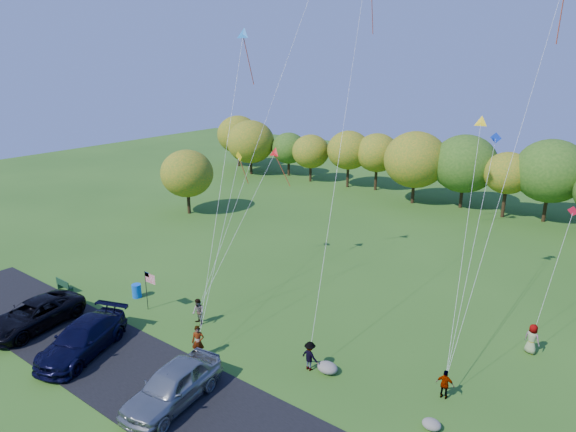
# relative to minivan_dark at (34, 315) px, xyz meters

# --- Properties ---
(ground) EXTENTS (140.00, 140.00, 0.00)m
(ground) POSITION_rel_minivan_dark_xyz_m (11.04, 4.75, -0.92)
(ground) COLOR #2D5919
(ground) RESTS_ON ground
(asphalt_lane) EXTENTS (44.00, 6.00, 0.06)m
(asphalt_lane) POSITION_rel_minivan_dark_xyz_m (11.04, 0.75, -0.89)
(asphalt_lane) COLOR black
(asphalt_lane) RESTS_ON ground
(treeline) EXTENTS (76.21, 27.98, 8.71)m
(treeline) POSITION_rel_minivan_dark_xyz_m (9.71, 40.85, 3.78)
(treeline) COLOR #362513
(treeline) RESTS_ON ground
(minivan_dark) EXTENTS (3.71, 6.51, 1.71)m
(minivan_dark) POSITION_rel_minivan_dark_xyz_m (0.00, 0.00, 0.00)
(minivan_dark) COLOR black
(minivan_dark) RESTS_ON asphalt_lane
(minivan_navy) EXTENTS (4.57, 6.73, 1.81)m
(minivan_navy) POSITION_rel_minivan_dark_xyz_m (5.09, 0.18, 0.05)
(minivan_navy) COLOR black
(minivan_navy) RESTS_ON asphalt_lane
(minivan_silver) EXTENTS (3.07, 6.00, 1.95)m
(minivan_silver) POSITION_rel_minivan_dark_xyz_m (12.62, 0.37, 0.12)
(minivan_silver) COLOR gray
(minivan_silver) RESTS_ON asphalt_lane
(flyer_a) EXTENTS (0.84, 0.78, 1.94)m
(flyer_a) POSITION_rel_minivan_dark_xyz_m (10.56, 3.95, 0.05)
(flyer_a) COLOR #4C4C59
(flyer_a) RESTS_ON ground
(flyer_b) EXTENTS (1.01, 0.89, 1.74)m
(flyer_b) POSITION_rel_minivan_dark_xyz_m (7.82, 6.53, -0.04)
(flyer_b) COLOR #4C4C59
(flyer_b) RESTS_ON ground
(flyer_c) EXTENTS (1.12, 0.71, 1.66)m
(flyer_c) POSITION_rel_minivan_dark_xyz_m (16.24, 6.79, -0.09)
(flyer_c) COLOR #4C4C59
(flyer_c) RESTS_ON ground
(flyer_d) EXTENTS (0.95, 0.49, 1.55)m
(flyer_d) POSITION_rel_minivan_dark_xyz_m (22.97, 8.85, -0.14)
(flyer_d) COLOR #4C4C59
(flyer_d) RESTS_ON ground
(flyer_e) EXTENTS (1.00, 0.80, 1.79)m
(flyer_e) POSITION_rel_minivan_dark_xyz_m (25.38, 15.84, -0.02)
(flyer_e) COLOR #4C4C59
(flyer_e) RESTS_ON ground
(park_bench) EXTENTS (1.64, 0.41, 0.91)m
(park_bench) POSITION_rel_minivan_dark_xyz_m (-3.54, 3.96, -0.43)
(park_bench) COLOR #14371E
(park_bench) RESTS_ON ground
(trash_barrel) EXTENTS (0.65, 0.65, 0.97)m
(trash_barrel) POSITION_rel_minivan_dark_xyz_m (1.48, 6.57, -0.43)
(trash_barrel) COLOR blue
(trash_barrel) RESTS_ON ground
(flag_assembly) EXTENTS (1.03, 0.67, 2.78)m
(flag_assembly) POSITION_rel_minivan_dark_xyz_m (3.89, 5.87, 1.19)
(flag_assembly) COLOR black
(flag_assembly) RESTS_ON ground
(boulder_near) EXTENTS (1.17, 0.91, 0.58)m
(boulder_near) POSITION_rel_minivan_dark_xyz_m (17.17, 7.13, -0.62)
(boulder_near) COLOR gray
(boulder_near) RESTS_ON ground
(boulder_far) EXTENTS (0.89, 0.74, 0.46)m
(boulder_far) POSITION_rel_minivan_dark_xyz_m (23.35, 6.35, -0.69)
(boulder_far) COLOR slate
(boulder_far) RESTS_ON ground
(kites_aloft) EXTENTS (22.63, 9.51, 19.03)m
(kites_aloft) POSITION_rel_minivan_dark_xyz_m (12.76, 18.02, 17.72)
(kites_aloft) COLOR orange
(kites_aloft) RESTS_ON ground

